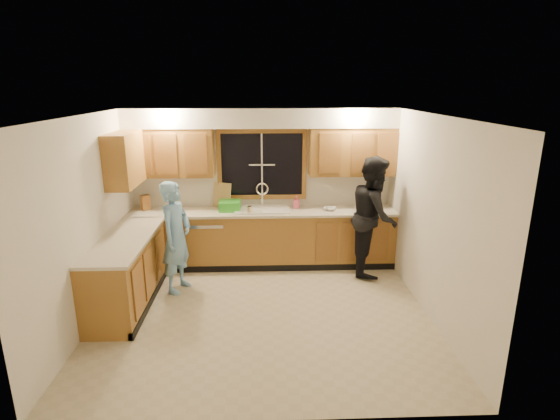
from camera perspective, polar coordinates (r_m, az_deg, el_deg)
The scene contains 26 objects.
floor at distance 5.80m, azimuth -2.22°, elevation -13.23°, with size 4.20×4.20×0.00m, color #C4B797.
ceiling at distance 5.08m, azimuth -2.53°, elevation 12.23°, with size 4.20×4.20×0.00m, color silver.
wall_back at distance 7.14m, azimuth -2.35°, elevation 3.19°, with size 4.20×4.20×0.00m, color white.
wall_left at distance 5.72m, azimuth -23.93°, elevation -1.49°, with size 3.80×3.80×0.00m, color white.
wall_right at distance 5.70m, azimuth 19.26°, elevation -1.05°, with size 3.80×3.80×0.00m, color white.
base_cabinets_back at distance 7.08m, azimuth -2.28°, elevation -3.76°, with size 4.20×0.60×0.88m, color #A5702F.
base_cabinets_left at distance 6.19m, azimuth -19.32°, elevation -7.68°, with size 0.60×1.90×0.88m, color #A5702F.
countertop_back at distance 6.92m, azimuth -2.32°, elevation -0.22°, with size 4.20×0.63×0.04m, color beige.
countertop_left at distance 6.03m, azimuth -19.59°, elevation -3.66°, with size 0.63×1.90×0.04m, color beige.
upper_cabinets_left at distance 7.03m, azimuth -14.20°, elevation 7.27°, with size 1.35×0.33×0.75m, color #A5702F.
upper_cabinets_right at distance 7.01m, azimuth 9.42°, elevation 7.53°, with size 1.35×0.33×0.75m, color #A5702F.
upper_cabinets_return at distance 6.57m, azimuth -19.66°, elevation 6.25°, with size 0.33×0.90×0.75m, color #A5702F.
soffit at distance 6.81m, azimuth -2.46°, elevation 11.92°, with size 4.20×0.35×0.30m, color white.
window_frame at distance 7.06m, azimuth -2.38°, elevation 5.94°, with size 1.44×0.03×1.14m.
sink at distance 6.95m, azimuth -2.31°, elevation -0.45°, with size 0.86×0.52×0.57m.
dishwasher at distance 7.14m, azimuth -9.13°, elevation -4.06°, with size 0.60×0.56×0.82m, color silver.
stove at distance 5.70m, azimuth -20.97°, elevation -9.85°, with size 0.58×0.75×0.90m, color silver.
man at distance 6.26m, azimuth -13.41°, elevation -3.47°, with size 0.58×0.38×1.59m, color #74ABDB.
woman at distance 6.81m, azimuth 12.17°, elevation -0.74°, with size 0.89×0.69×1.83m, color black.
knife_block at distance 7.23m, azimuth -17.16°, elevation 0.92°, with size 0.13×0.11×0.24m, color #99622A.
cutting_board at distance 7.13m, azimuth -7.58°, elevation 1.95°, with size 0.30×0.02×0.40m, color tan.
dish_crate at distance 6.95m, azimuth -6.56°, elevation 0.58°, with size 0.33×0.31×0.15m, color green.
soap_bottle at distance 7.03m, azimuth 2.16°, elevation 1.08°, with size 0.09×0.09×0.20m, color #EC5A7C.
bowl at distance 6.96m, azimuth 6.54°, elevation 0.15°, with size 0.19×0.19×0.05m, color silver.
can_left at distance 6.72m, azimuth -3.99°, elevation -0.01°, with size 0.07×0.07×0.12m, color beige.
can_right at distance 6.70m, azimuth -4.06°, elevation -0.09°, with size 0.06×0.06×0.12m, color beige.
Camera 1 is at (0.03, -5.06, 2.83)m, focal length 28.00 mm.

